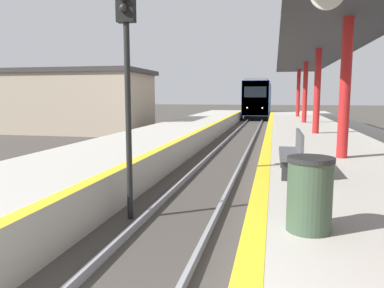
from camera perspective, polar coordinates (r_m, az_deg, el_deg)
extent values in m
cube|color=black|center=(47.81, 10.15, 4.57)|extent=(2.28, 18.61, 0.55)
cube|color=#33518C|center=(47.76, 10.21, 6.99)|extent=(2.68, 20.68, 3.48)
cube|color=red|center=(37.51, 9.59, 6.90)|extent=(2.63, 0.16, 3.41)
cube|color=black|center=(37.45, 9.61, 7.83)|extent=(2.15, 0.06, 1.05)
cube|color=slate|center=(47.78, 10.26, 9.22)|extent=(2.28, 19.65, 0.24)
sphere|color=white|center=(37.51, 8.43, 5.46)|extent=(0.18, 0.18, 0.18)
sphere|color=white|center=(37.44, 10.69, 5.41)|extent=(0.18, 0.18, 0.18)
cylinder|color=black|center=(7.79, -9.66, 3.04)|extent=(0.12, 0.12, 4.03)
sphere|color=black|center=(7.82, -10.43, 19.71)|extent=(0.16, 0.16, 0.16)
cylinder|color=red|center=(10.79, 22.29, 7.76)|extent=(0.28, 0.28, 3.69)
cylinder|color=red|center=(17.42, 18.53, 7.61)|extent=(0.28, 0.28, 3.69)
cylinder|color=red|center=(24.08, 16.85, 7.53)|extent=(0.28, 0.28, 3.69)
cylinder|color=red|center=(30.75, 15.89, 7.48)|extent=(0.28, 0.28, 3.69)
cube|color=#2D2D33|center=(17.54, 18.80, 13.96)|extent=(3.44, 33.42, 0.20)
cylinder|color=#384C38|center=(4.89, 17.46, -7.66)|extent=(0.55, 0.55, 0.87)
cylinder|color=#262626|center=(4.80, 17.68, -2.26)|extent=(0.57, 0.57, 0.06)
cube|color=#4C4C51|center=(8.26, 14.68, -1.44)|extent=(0.44, 1.71, 0.08)
cube|color=#4C4C51|center=(8.24, 16.06, 0.31)|extent=(0.06, 1.71, 0.44)
cube|color=#262628|center=(7.63, 14.82, -4.01)|extent=(0.35, 0.08, 0.40)
cube|color=#262628|center=(8.98, 14.46, -2.29)|extent=(0.35, 0.08, 0.40)
cube|color=tan|center=(28.15, -18.59, 5.89)|extent=(11.30, 5.81, 4.03)
cube|color=#383333|center=(28.19, -18.78, 10.29)|extent=(11.86, 6.10, 0.30)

